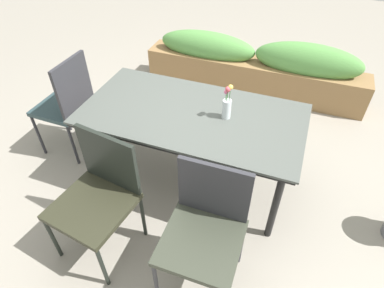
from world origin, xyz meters
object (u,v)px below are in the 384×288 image
chair_near_left (99,192)px  flower_vase (227,105)px  chair_near_right (206,226)px  planter_box (255,67)px  dining_table (192,119)px  chair_end_left (67,101)px

chair_near_left → flower_vase: bearing=-119.2°
chair_near_right → planter_box: bearing=-86.0°
chair_near_left → planter_box: 2.56m
dining_table → planter_box: (0.19, 1.68, -0.35)m
dining_table → planter_box: size_ratio=0.66×
flower_vase → chair_near_left: bearing=-127.5°
chair_near_left → chair_near_right: bearing=-171.8°
chair_near_right → chair_near_left: bearing=-0.9°
dining_table → flower_vase: (0.27, 0.04, 0.18)m
chair_end_left → dining_table: bearing=-89.0°
dining_table → planter_box: dining_table is taller
chair_near_right → planter_box: 2.50m
chair_near_right → planter_box: size_ratio=0.35×
chair_near_left → chair_end_left: size_ratio=0.93×
chair_end_left → planter_box: (1.42, 1.68, -0.23)m
chair_near_left → chair_end_left: (-0.85, 0.80, 0.03)m
dining_table → chair_end_left: 1.24m
chair_near_left → planter_box: chair_near_left is taller
chair_near_right → chair_near_left: 0.78m
dining_table → chair_end_left: chair_end_left is taller
flower_vase → chair_near_right: bearing=-81.4°
dining_table → chair_near_left: bearing=-115.4°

